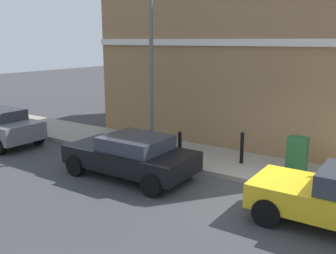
# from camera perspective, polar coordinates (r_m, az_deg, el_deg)

# --- Properties ---
(ground) EXTENTS (80.00, 80.00, 0.00)m
(ground) POSITION_cam_1_polar(r_m,az_deg,el_deg) (10.41, 13.66, -10.21)
(ground) COLOR #38383A
(sidewalk) EXTENTS (2.56, 30.00, 0.15)m
(sidewalk) POSITION_cam_1_polar(r_m,az_deg,el_deg) (14.85, -5.72, -2.54)
(sidewalk) COLOR gray
(sidewalk) RESTS_ON ground
(corner_building) EXTENTS (7.18, 10.49, 7.03)m
(corner_building) POSITION_cam_1_polar(r_m,az_deg,el_deg) (17.06, 12.05, 10.97)
(corner_building) COLOR olive
(corner_building) RESTS_ON ground
(car_black) EXTENTS (1.97, 3.99, 1.29)m
(car_black) POSITION_cam_1_polar(r_m,az_deg,el_deg) (11.35, -5.58, -4.21)
(car_black) COLOR black
(car_black) RESTS_ON ground
(utility_cabinet) EXTENTS (0.46, 0.61, 1.15)m
(utility_cabinet) POSITION_cam_1_polar(r_m,az_deg,el_deg) (11.71, 18.94, -4.38)
(utility_cabinet) COLOR #1E4C28
(utility_cabinet) RESTS_ON sidewalk
(bollard_near_cabinet) EXTENTS (0.14, 0.14, 1.04)m
(bollard_near_cabinet) POSITION_cam_1_polar(r_m,az_deg,el_deg) (12.33, 11.14, -2.93)
(bollard_near_cabinet) COLOR black
(bollard_near_cabinet) RESTS_ON sidewalk
(bollard_far_kerb) EXTENTS (0.14, 0.14, 1.04)m
(bollard_far_kerb) POSITION_cam_1_polar(r_m,az_deg,el_deg) (12.20, 1.80, -2.86)
(bollard_far_kerb) COLOR black
(bollard_far_kerb) RESTS_ON sidewalk
(lamppost) EXTENTS (0.20, 0.44, 5.72)m
(lamppost) POSITION_cam_1_polar(r_m,az_deg,el_deg) (13.43, -2.56, 9.85)
(lamppost) COLOR #59595B
(lamppost) RESTS_ON sidewalk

